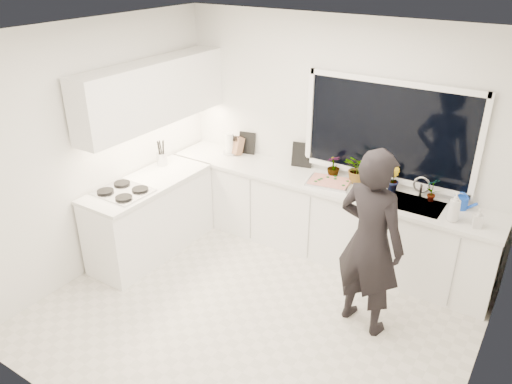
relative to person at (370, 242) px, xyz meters
The scene contains 25 objects.
floor 1.41m from the person, 152.16° to the right, with size 4.00×3.50×0.02m, color beige.
wall_back 1.63m from the person, 126.67° to the left, with size 4.00×0.02×2.70m, color white.
wall_left 3.02m from the person, behind, with size 0.02×3.50×2.70m, color white.
wall_right 1.26m from the person, 24.91° to the right, with size 0.02×3.50×2.70m, color white.
ceiling 2.09m from the person, 152.16° to the right, with size 4.00×3.50×0.02m, color white.
window 1.42m from the person, 105.50° to the left, with size 1.80×0.02×1.00m, color black.
base_cabinets_back 1.42m from the person, 134.61° to the left, with size 3.92×0.58×0.88m, color white.
base_cabinets_left 2.66m from the person, behind, with size 0.58×1.60×0.88m, color white.
countertop_back 1.33m from the person, 134.92° to the left, with size 3.94×0.62×0.04m, color silver.
countertop_left 2.61m from the person, behind, with size 0.62×1.60×0.04m, color silver.
upper_cabinets 2.89m from the person, behind, with size 0.34×2.10×0.70m, color white.
sink 0.96m from the person, 83.45° to the left, with size 0.58×0.42×0.14m, color silver.
faucet 1.16m from the person, 84.58° to the left, with size 0.03×0.03×0.22m, color silver.
stovetop 2.68m from the person, 169.31° to the right, with size 0.56×0.48×0.03m, color black.
person is the anchor object (origin of this frame).
pizza_tray 1.25m from the person, 132.47° to the left, with size 0.48×0.35×0.03m, color silver.
pizza 1.25m from the person, 132.47° to the left, with size 0.44×0.31×0.01m, color red.
watering_can 1.23m from the person, 64.55° to the left, with size 0.14×0.14×0.13m, color blue.
paper_towel_roll 2.55m from the person, 155.54° to the left, with size 0.11×0.11×0.26m, color white.
knife_block 2.48m from the person, 153.79° to the left, with size 0.13×0.10×0.22m, color olive.
utensil_crock 2.81m from the person, behind, with size 0.13×0.13×0.16m, color silver.
picture_frame_large 2.45m from the person, 150.84° to the left, with size 0.22×0.02×0.28m, color black.
picture_frame_small 1.80m from the person, 138.35° to the left, with size 0.25×0.02×0.30m, color black.
herb_plants 1.23m from the person, 114.47° to the left, with size 1.31×0.36×0.33m.
soap_bottles 1.00m from the person, 54.20° to the left, with size 0.36×0.16×0.31m.
Camera 1 is at (2.17, -3.29, 3.31)m, focal length 35.00 mm.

